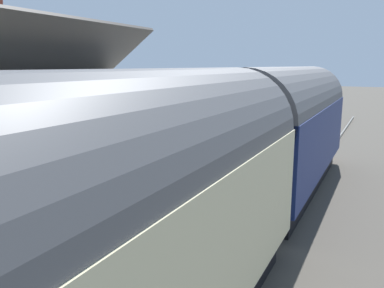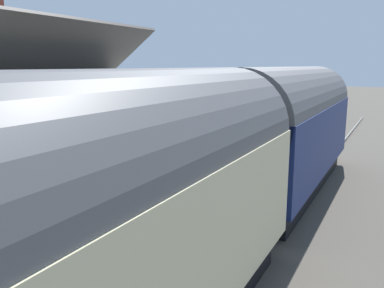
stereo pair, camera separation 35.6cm
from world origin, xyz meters
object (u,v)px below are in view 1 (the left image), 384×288
Objects in this scene: planter_edge_far at (233,119)px; station_building at (30,126)px; bench_mid_platform at (199,136)px; bench_by_lamp at (222,126)px; planter_edge_near at (193,149)px; train at (244,153)px; planter_under_sign at (246,127)px.

station_building is at bearing 173.03° from planter_edge_far.
bench_mid_platform is 1.00× the size of bench_by_lamp.
planter_edge_near is (-4.80, -0.73, -0.19)m from bench_by_lamp.
station_building is 5.16× the size of bench_by_lamp.
bench_mid_platform is at bearing -172.57° from planter_edge_far.
station_building is at bearing 148.97° from planter_edge_near.
planter_edge_near is at bearing -31.03° from station_building.
train is at bearing -82.81° from station_building.
station_building is 10.08× the size of planter_edge_far.
train is 7.22m from bench_mid_platform.
planter_edge_far is (8.20, 1.40, 0.08)m from planter_edge_near.
planter_edge_near is (-1.72, -0.56, -0.19)m from bench_mid_platform.
train is 26.56× the size of planter_edge_near.
station_building is 10.12× the size of planter_edge_near.
planter_under_sign is (10.81, -3.22, -1.34)m from station_building.
train reaches higher than planter_edge_near.
bench_by_lamp is at bearing -13.13° from station_building.
station_building is 5.16× the size of bench_mid_platform.
planter_under_sign reaches higher than planter_edge_far.
planter_under_sign is (5.79, -0.20, 0.07)m from planter_edge_near.
bench_mid_platform is at bearing 34.21° from train.
bench_mid_platform is 4.14m from planter_under_sign.
bench_mid_platform is 1.96× the size of planter_edge_near.
bench_mid_platform is 1.82m from planter_edge_near.
planter_edge_near is at bearing 39.54° from train.
planter_under_sign is (4.06, -0.76, -0.12)m from bench_mid_platform.
planter_edge_near is (4.20, 3.47, -1.04)m from train.
bench_mid_platform is at bearing 169.37° from planter_under_sign.
station_building is at bearing 97.19° from train.
bench_mid_platform reaches higher than planter_under_sign.
station_building reaches higher than planter_edge_near.
station_building is at bearing 163.39° from planter_under_sign.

